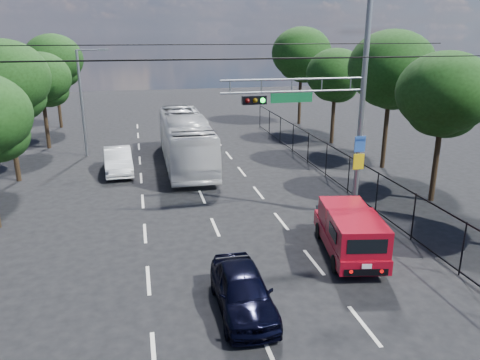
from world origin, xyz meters
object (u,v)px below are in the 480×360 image
object	(u,v)px
signal_mast	(336,102)
navy_hatchback	(243,290)
white_bus	(185,140)
red_pickup	(350,231)
white_van	(118,161)

from	to	relation	value
signal_mast	navy_hatchback	bearing A→B (deg)	-130.58
signal_mast	white_bus	xyz separation A→B (m)	(-5.38, 10.44, -3.66)
red_pickup	navy_hatchback	bearing A→B (deg)	-149.72
red_pickup	white_bus	xyz separation A→B (m)	(-4.60, 14.12, 0.61)
red_pickup	white_van	bearing A→B (deg)	123.73
navy_hatchback	white_bus	world-z (taller)	white_bus
navy_hatchback	white_bus	xyz separation A→B (m)	(0.15, 16.90, 0.90)
signal_mast	white_bus	distance (m)	12.30
signal_mast	red_pickup	size ratio (longest dim) A/B	1.86
white_bus	white_van	world-z (taller)	white_bus
navy_hatchback	white_bus	bearing A→B (deg)	90.24
navy_hatchback	white_van	distance (m)	16.43
white_bus	white_van	bearing A→B (deg)	-166.39
white_bus	white_van	xyz separation A→B (m)	(-4.18, -0.98, -0.85)
white_bus	red_pickup	bearing A→B (deg)	-71.49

